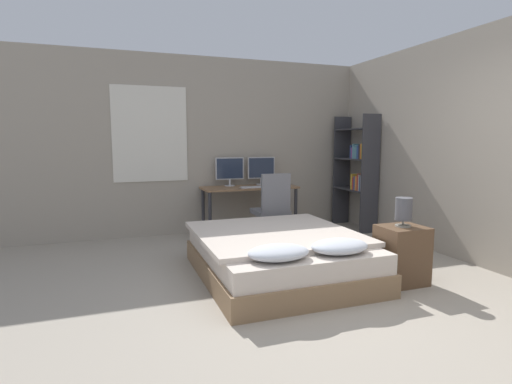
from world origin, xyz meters
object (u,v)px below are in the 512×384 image
object	(u,v)px
bed	(279,255)
bookshelf	(359,167)
desk	(249,193)
monitor_right	(261,169)
nightstand	(401,255)
office_chair	(272,216)
monitor_left	(230,170)
keyboard	(253,187)
bedside_lamp	(404,210)
computer_mouse	(271,186)

from	to	relation	value
bed	bookshelf	xyz separation A→B (m)	(2.10, 1.69, 0.78)
desk	monitor_right	world-z (taller)	monitor_right
nightstand	office_chair	size ratio (longest dim) A/B	0.59
bed	monitor_right	size ratio (longest dim) A/B	4.32
nightstand	bookshelf	bearing A→B (deg)	66.08
monitor_left	office_chair	size ratio (longest dim) A/B	0.45
bed	keyboard	size ratio (longest dim) A/B	5.01
nightstand	bedside_lamp	xyz separation A→B (m)	(0.00, 0.00, 0.46)
monitor_right	bookshelf	bearing A→B (deg)	-18.05
monitor_left	monitor_right	xyz separation A→B (m)	(0.52, 0.00, 0.00)
desk	monitor_right	distance (m)	0.47
monitor_left	bookshelf	world-z (taller)	bookshelf
monitor_right	bookshelf	distance (m)	1.57
nightstand	bookshelf	distance (m)	2.62
office_chair	monitor_right	bearing A→B (deg)	78.91
monitor_left	monitor_right	size ratio (longest dim) A/B	1.00
bedside_lamp	office_chair	distance (m)	2.03
office_chair	keyboard	bearing A→B (deg)	99.41
monitor_left	keyboard	bearing A→B (deg)	-53.74
bed	keyboard	xyz separation A→B (m)	(0.35, 1.82, 0.51)
bed	nightstand	world-z (taller)	nightstand
bed	office_chair	world-z (taller)	office_chair
nightstand	monitor_right	size ratio (longest dim) A/B	1.30
computer_mouse	office_chair	distance (m)	0.67
monitor_left	bookshelf	distance (m)	2.07
bed	desk	size ratio (longest dim) A/B	1.33
keyboard	bedside_lamp	bearing A→B (deg)	-73.22
keyboard	bookshelf	xyz separation A→B (m)	(1.75, -0.13, 0.27)
desk	bookshelf	bearing A→B (deg)	-9.88
bed	bookshelf	bearing A→B (deg)	38.79
bed	bedside_lamp	xyz separation A→B (m)	(1.08, -0.61, 0.52)
nightstand	office_chair	xyz separation A→B (m)	(-0.64, 1.90, 0.10)
keyboard	nightstand	bearing A→B (deg)	-73.22
monitor_left	office_chair	world-z (taller)	monitor_left
desk	office_chair	bearing A→B (deg)	-82.92
monitor_left	computer_mouse	xyz separation A→B (m)	(0.55, -0.36, -0.23)
bedside_lamp	computer_mouse	size ratio (longest dim) A/B	4.14
bedside_lamp	keyboard	size ratio (longest dim) A/B	0.75
keyboard	office_chair	xyz separation A→B (m)	(0.09, -0.53, -0.35)
bed	computer_mouse	size ratio (longest dim) A/B	27.73
bookshelf	monitor_right	bearing A→B (deg)	161.95
desk	computer_mouse	bearing A→B (deg)	-31.94
bedside_lamp	computer_mouse	xyz separation A→B (m)	(-0.45, 2.43, -0.00)
office_chair	bookshelf	xyz separation A→B (m)	(1.66, 0.40, 0.62)
bed	keyboard	bearing A→B (deg)	79.11
monitor_right	bed	bearing A→B (deg)	-105.71
nightstand	bookshelf	world-z (taller)	bookshelf
bedside_lamp	desk	size ratio (longest dim) A/B	0.20
office_chair	computer_mouse	bearing A→B (deg)	69.76
monitor_left	monitor_right	distance (m)	0.52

